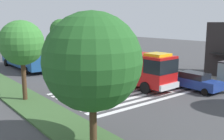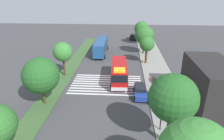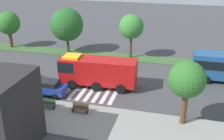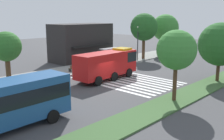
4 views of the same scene
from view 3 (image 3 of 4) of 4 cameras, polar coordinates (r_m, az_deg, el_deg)
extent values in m
plane|color=#424244|center=(34.32, 0.53, -2.08)|extent=(120.00, 120.00, 0.00)
cube|color=gray|center=(26.28, -4.60, -10.26)|extent=(60.00, 5.51, 0.14)
cube|color=#3D6033|center=(41.74, 3.29, 2.56)|extent=(60.00, 3.00, 0.14)
cube|color=silver|center=(34.12, 2.05, -2.23)|extent=(0.45, 12.12, 0.01)
cube|color=silver|center=(34.31, 0.59, -2.07)|extent=(0.45, 12.12, 0.01)
cube|color=silver|center=(34.51, -0.86, -1.92)|extent=(0.45, 12.12, 0.01)
cube|color=silver|center=(34.74, -2.29, -1.76)|extent=(0.45, 12.12, 0.01)
cube|color=silver|center=(35.00, -3.71, -1.61)|extent=(0.45, 12.12, 0.01)
cube|color=silver|center=(35.27, -5.10, -1.45)|extent=(0.45, 12.12, 0.01)
cube|color=silver|center=(35.56, -6.47, -1.30)|extent=(0.45, 12.12, 0.01)
cube|color=silver|center=(35.88, -7.81, -1.15)|extent=(0.45, 12.12, 0.01)
cube|color=silver|center=(36.21, -9.13, -1.01)|extent=(0.45, 12.12, 0.01)
cube|color=#B71414|center=(32.88, -7.99, 0.27)|extent=(2.73, 2.70, 2.80)
cube|color=#B71414|center=(31.72, -0.53, -0.34)|extent=(6.22, 2.85, 2.82)
cube|color=black|center=(32.81, -8.68, 1.23)|extent=(2.00, 2.69, 1.23)
cube|color=silver|center=(33.81, -10.13, -1.35)|extent=(0.35, 2.60, 0.50)
cube|color=yellow|center=(32.35, -8.13, 2.77)|extent=(1.91, 1.89, 0.24)
cylinder|color=black|center=(32.25, -8.18, -2.92)|extent=(1.11, 0.35, 1.10)
cylinder|color=black|center=(34.46, -6.74, -1.13)|extent=(1.11, 0.35, 1.10)
cylinder|color=black|center=(30.87, 1.73, -3.89)|extent=(1.11, 0.35, 1.10)
cylinder|color=black|center=(33.18, 2.54, -1.95)|extent=(1.11, 0.35, 1.10)
cylinder|color=black|center=(31.43, -3.22, -3.42)|extent=(1.11, 0.35, 1.10)
cylinder|color=black|center=(33.69, -2.08, -1.55)|extent=(1.11, 0.35, 1.10)
cube|color=navy|center=(31.46, -13.37, -3.63)|extent=(4.57, 1.79, 0.83)
cube|color=black|center=(31.07, -13.11, -2.54)|extent=(2.56, 1.57, 0.55)
cylinder|color=black|center=(31.67, -16.45, -4.62)|extent=(0.64, 0.22, 0.64)
cylinder|color=black|center=(33.02, -14.92, -3.30)|extent=(0.64, 0.22, 0.64)
cylinder|color=black|center=(30.31, -11.53, -5.40)|extent=(0.64, 0.22, 0.64)
cylinder|color=black|center=(31.71, -10.16, -3.98)|extent=(0.64, 0.22, 0.64)
cylinder|color=black|center=(37.34, 18.37, -0.35)|extent=(1.00, 0.31, 1.00)
cylinder|color=black|center=(34.99, 18.57, -1.92)|extent=(1.00, 0.31, 1.00)
cube|color=#4C4C51|center=(29.52, -20.55, -2.43)|extent=(3.50, 1.40, 0.12)
cube|color=#8C9E99|center=(30.50, -19.57, -3.98)|extent=(3.50, 0.08, 2.40)
cylinder|color=#333338|center=(28.65, -18.13, -5.53)|extent=(0.08, 0.08, 2.40)
cube|color=#2D472D|center=(28.63, -13.04, -6.77)|extent=(1.60, 0.50, 0.08)
cube|color=#2D472D|center=(28.67, -12.89, -6.10)|extent=(1.60, 0.06, 0.45)
cube|color=black|center=(28.43, -11.70, -7.37)|extent=(0.08, 0.45, 0.37)
cube|color=black|center=(29.05, -14.28, -6.94)|extent=(0.08, 0.45, 0.37)
cube|color=#4C3823|center=(27.32, -6.52, -7.79)|extent=(1.60, 0.50, 0.08)
cube|color=#4C3823|center=(27.36, -6.38, -7.09)|extent=(1.60, 0.06, 0.45)
cube|color=black|center=(27.20, -5.06, -8.42)|extent=(0.08, 0.45, 0.37)
cube|color=black|center=(27.67, -7.91, -7.98)|extent=(0.08, 0.45, 0.37)
cylinder|color=#513823|center=(25.81, 14.42, -7.35)|extent=(0.53, 0.53, 3.17)
sphere|color=#2D6B28|center=(24.61, 15.02, -1.84)|extent=(3.23, 3.23, 3.23)
cylinder|color=#47301E|center=(41.11, 3.83, 4.82)|extent=(0.36, 0.36, 3.38)
sphere|color=#387F33|center=(40.33, 3.94, 8.78)|extent=(3.54, 3.54, 3.54)
cylinder|color=#47301E|center=(44.05, -8.95, 5.25)|extent=(0.38, 0.38, 2.57)
sphere|color=#235B23|center=(43.26, -9.19, 9.09)|extent=(5.00, 5.00, 5.00)
cylinder|color=#513823|center=(48.80, -19.91, 5.96)|extent=(0.55, 0.55, 2.73)
sphere|color=#2D6B28|center=(48.18, -20.33, 8.98)|extent=(3.68, 3.68, 3.68)
cylinder|color=gold|center=(26.85, 13.97, -9.10)|extent=(0.28, 0.28, 0.70)
camera|label=1|loc=(53.98, -16.93, 13.20)|focal=41.85mm
camera|label=2|loc=(48.82, -44.00, 17.76)|focal=31.31mm
camera|label=4|loc=(52.11, 29.89, 12.41)|focal=41.78mm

